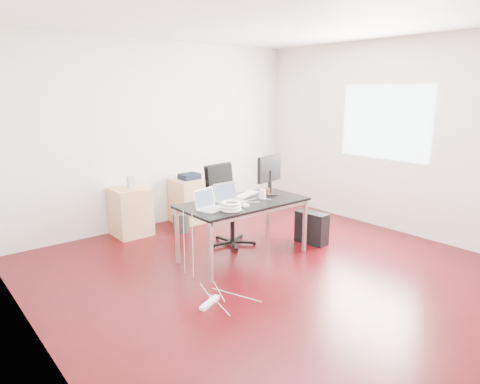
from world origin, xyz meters
TOP-DOWN VIEW (x-y plane):
  - room_shell at (0.04, 0.00)m, footprint 5.00×5.00m
  - desk at (0.03, 0.52)m, footprint 1.60×0.80m
  - office_chair at (0.19, 1.05)m, footprint 0.54×0.56m
  - filing_cabinet_left at (-0.69, 2.23)m, footprint 0.50×0.50m
  - filing_cabinet_right at (0.33, 2.23)m, footprint 0.50×0.50m
  - pc_tower at (1.10, 0.32)m, footprint 0.25×0.47m
  - wastebasket at (-0.04, 1.89)m, footprint 0.32×0.32m
  - power_strip at (-1.02, -0.23)m, footprint 0.30×0.17m
  - laptop_left at (-0.50, 0.49)m, footprint 0.38×0.33m
  - laptop_right at (-0.13, 0.60)m, footprint 0.33×0.25m
  - monitor at (0.55, 0.61)m, footprint 0.45×0.26m
  - keyboard at (0.25, 0.74)m, footprint 0.46×0.27m
  - cup_white at (0.31, 0.48)m, footprint 0.11×0.11m
  - cup_brown at (0.46, 0.56)m, footprint 0.09×0.09m
  - cable_coil at (-0.35, 0.28)m, footprint 0.24×0.24m
  - power_adapter at (-0.10, 0.31)m, footprint 0.09×0.09m
  - speaker at (-0.68, 2.18)m, footprint 0.09×0.08m
  - navy_garment at (0.34, 2.23)m, footprint 0.31×0.25m

SIDE VIEW (x-z plane):
  - power_strip at x=-1.02m, z-range 0.00..0.04m
  - wastebasket at x=-0.04m, z-range 0.00..0.28m
  - pc_tower at x=1.10m, z-range 0.00..0.44m
  - filing_cabinet_left at x=-0.69m, z-range 0.00..0.70m
  - filing_cabinet_right at x=0.33m, z-range 0.00..0.70m
  - office_chair at x=0.19m, z-range 0.06..1.15m
  - desk at x=0.03m, z-range 0.31..1.04m
  - keyboard at x=0.25m, z-range 0.73..0.75m
  - power_adapter at x=-0.10m, z-range 0.73..0.76m
  - navy_garment at x=0.34m, z-range 0.70..0.79m
  - cup_brown at x=0.46m, z-range 0.73..0.83m
  - cable_coil at x=-0.35m, z-range 0.73..0.84m
  - laptop_left at x=-0.50m, z-range 0.67..0.90m
  - laptop_right at x=-0.13m, z-range 0.67..0.90m
  - speaker at x=-0.68m, z-range 0.70..0.88m
  - cup_white at x=0.31m, z-range 0.73..0.85m
  - monitor at x=0.55m, z-range 0.76..1.27m
  - room_shell at x=0.04m, z-range -1.10..3.90m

